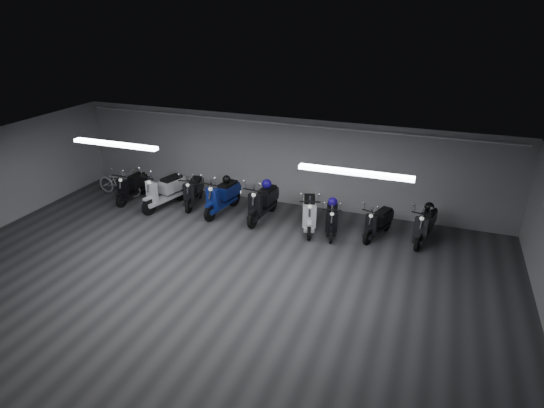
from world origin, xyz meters
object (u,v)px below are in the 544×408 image
(bicycle, at_px, (119,180))
(scooter_7, at_px, (332,214))
(scooter_4, at_px, (222,191))
(helmet_3, at_px, (227,179))
(scooter_5, at_px, (263,197))
(helmet_2, at_px, (267,184))
(helmet_1, at_px, (333,202))
(scooter_6, at_px, (309,207))
(scooter_2, at_px, (164,185))
(scooter_1, at_px, (131,182))
(scooter_8, at_px, (379,218))
(helmet_0, at_px, (429,207))
(scooter_9, at_px, (426,220))
(scooter_3, at_px, (193,186))

(bicycle, bearing_deg, scooter_7, -89.66)
(scooter_4, bearing_deg, helmet_3, 90.00)
(scooter_5, height_order, helmet_2, scooter_5)
(helmet_1, bearing_deg, scooter_4, -179.81)
(scooter_7, distance_m, helmet_2, 2.22)
(helmet_1, bearing_deg, scooter_5, -179.98)
(scooter_6, distance_m, bicycle, 6.70)
(scooter_2, bearing_deg, scooter_5, 18.41)
(scooter_6, bearing_deg, scooter_5, 157.49)
(scooter_1, distance_m, scooter_4, 3.19)
(scooter_4, xyz_separation_m, helmet_2, (1.35, 0.28, 0.32))
(scooter_8, height_order, helmet_2, scooter_8)
(scooter_8, bearing_deg, scooter_4, -160.09)
(scooter_5, relative_size, scooter_8, 1.21)
(scooter_1, distance_m, helmet_1, 6.62)
(helmet_2, bearing_deg, helmet_0, 2.11)
(scooter_8, height_order, scooter_9, scooter_9)
(scooter_6, relative_size, helmet_0, 7.07)
(scooter_7, distance_m, helmet_3, 3.49)
(scooter_4, bearing_deg, scooter_7, 5.50)
(scooter_6, distance_m, scooter_7, 0.67)
(scooter_6, xyz_separation_m, scooter_8, (1.91, 0.17, -0.09))
(scooter_4, bearing_deg, scooter_9, 10.95)
(helmet_1, bearing_deg, scooter_8, 0.33)
(scooter_7, bearing_deg, scooter_1, 167.02)
(scooter_1, bearing_deg, helmet_2, 5.72)
(scooter_3, bearing_deg, helmet_3, -9.71)
(scooter_5, xyz_separation_m, helmet_0, (4.64, 0.44, 0.21))
(scooter_2, relative_size, scooter_3, 1.15)
(scooter_5, xyz_separation_m, scooter_8, (3.39, 0.01, -0.13))
(scooter_9, xyz_separation_m, helmet_2, (-4.57, 0.07, 0.39))
(scooter_3, relative_size, helmet_0, 6.61)
(scooter_1, distance_m, scooter_2, 1.30)
(scooter_2, height_order, scooter_6, scooter_2)
(scooter_1, relative_size, helmet_2, 5.96)
(scooter_3, relative_size, scooter_4, 0.89)
(scooter_4, xyz_separation_m, scooter_9, (5.92, 0.21, -0.07))
(scooter_8, relative_size, helmet_1, 5.92)
(scooter_8, relative_size, helmet_0, 6.12)
(scooter_1, relative_size, helmet_1, 6.43)
(scooter_1, distance_m, helmet_0, 9.18)
(scooter_1, bearing_deg, scooter_5, 2.35)
(helmet_1, bearing_deg, scooter_2, -177.41)
(scooter_5, bearing_deg, helmet_1, 5.47)
(scooter_4, xyz_separation_m, helmet_3, (0.04, 0.27, 0.30))
(helmet_1, relative_size, helmet_3, 1.06)
(scooter_5, bearing_deg, scooter_9, 7.95)
(scooter_2, bearing_deg, helmet_0, 19.09)
(scooter_3, bearing_deg, scooter_8, -13.93)
(scooter_3, bearing_deg, scooter_7, -17.27)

